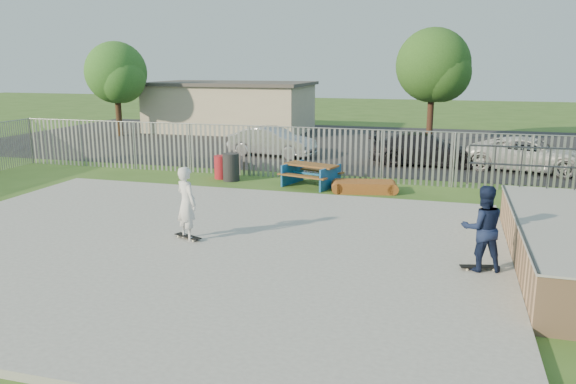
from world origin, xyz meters
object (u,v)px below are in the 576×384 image
(funbox, at_px, (364,187))
(tree_left, at_px, (116,73))
(trash_bin_grey, at_px, (231,167))
(skater_white, at_px, (187,203))
(skater_navy, at_px, (483,228))
(trash_bin_red, at_px, (221,167))
(car_silver, at_px, (272,142))
(car_dark, at_px, (425,149))
(tree_mid, at_px, (433,65))
(picnic_table, at_px, (311,175))
(car_white, at_px, (530,154))

(funbox, relative_size, tree_left, 0.36)
(funbox, relative_size, trash_bin_grey, 1.95)
(skater_white, bearing_deg, skater_navy, -148.72)
(trash_bin_red, relative_size, trash_bin_grey, 0.86)
(trash_bin_red, xyz_separation_m, trash_bin_grey, (0.52, -0.27, 0.08))
(car_silver, relative_size, car_dark, 0.88)
(tree_left, height_order, tree_mid, tree_mid)
(car_silver, height_order, tree_left, tree_left)
(funbox, height_order, skater_white, skater_white)
(funbox, bearing_deg, tree_left, 134.40)
(tree_mid, xyz_separation_m, skater_white, (-4.97, -20.88, -3.22))
(picnic_table, relative_size, car_silver, 0.54)
(picnic_table, distance_m, skater_white, 7.63)
(car_white, distance_m, skater_white, 15.84)
(picnic_table, height_order, funbox, picnic_table)
(trash_bin_red, bearing_deg, skater_white, -73.05)
(car_white, xyz_separation_m, skater_white, (-9.34, -12.79, 0.35))
(trash_bin_grey, bearing_deg, car_silver, 92.21)
(picnic_table, distance_m, car_dark, 6.68)
(picnic_table, bearing_deg, skater_navy, -37.34)
(car_silver, height_order, skater_white, skater_white)
(funbox, relative_size, trash_bin_red, 2.28)
(car_dark, height_order, skater_white, skater_white)
(skater_navy, bearing_deg, trash_bin_grey, -56.29)
(trash_bin_grey, bearing_deg, tree_left, 137.43)
(funbox, xyz_separation_m, tree_left, (-16.85, 11.24, 3.64))
(picnic_table, bearing_deg, car_silver, 136.53)
(car_dark, xyz_separation_m, skater_navy, (1.78, -13.22, 0.34))
(skater_navy, height_order, skater_white, same)
(trash_bin_grey, relative_size, car_dark, 0.22)
(tree_mid, bearing_deg, car_white, -61.58)
(skater_navy, bearing_deg, car_dark, -96.87)
(car_dark, relative_size, tree_mid, 0.76)
(trash_bin_red, xyz_separation_m, skater_navy, (9.25, -8.06, 0.61))
(car_dark, xyz_separation_m, tree_left, (-18.60, 5.27, 3.11))
(car_white, relative_size, tree_left, 0.87)
(funbox, distance_m, car_white, 8.34)
(picnic_table, relative_size, skater_navy, 1.27)
(car_silver, bearing_deg, funbox, -131.09)
(tree_left, bearing_deg, car_silver, -22.81)
(trash_bin_red, distance_m, car_white, 12.74)
(picnic_table, relative_size, tree_mid, 0.36)
(funbox, relative_size, skater_white, 1.13)
(car_white, bearing_deg, tree_mid, 42.03)
(car_silver, relative_size, skater_navy, 2.34)
(skater_navy, bearing_deg, funbox, -78.61)
(car_silver, xyz_separation_m, skater_white, (2.10, -13.46, 0.34))
(skater_white, bearing_deg, car_silver, -47.96)
(trash_bin_red, bearing_deg, tree_left, 136.86)
(picnic_table, xyz_separation_m, skater_navy, (5.56, -7.72, 0.64))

